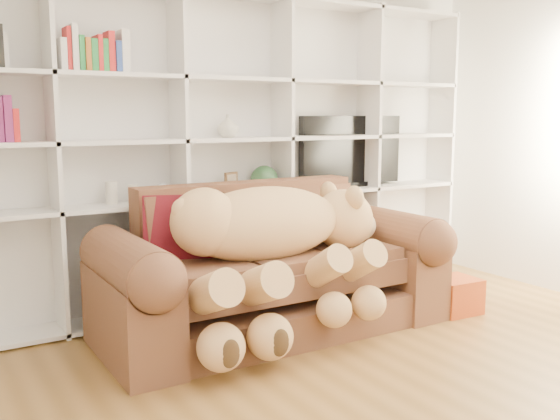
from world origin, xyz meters
TOP-DOWN VIEW (x-y plane):
  - wall_back at (0.00, 2.50)m, footprint 5.00×0.02m
  - bookshelf at (-0.24, 2.36)m, footprint 4.43×0.35m
  - sofa at (-0.05, 1.64)m, footprint 2.39×1.03m
  - teddy_bear at (-0.15, 1.44)m, footprint 1.66×0.94m
  - throw_pillow at (-0.66, 1.81)m, footprint 0.51×0.39m
  - gift_box at (1.32, 1.23)m, footprint 0.35×0.33m
  - tv at (1.18, 2.35)m, footprint 1.04×0.18m
  - picture_frame at (-0.02, 2.30)m, footprint 0.14×0.08m
  - green_vase at (0.28, 2.30)m, footprint 0.22×0.22m
  - figurine_tall at (-0.95, 2.30)m, footprint 0.09×0.09m
  - figurine_short at (-0.79, 2.30)m, footprint 0.10×0.10m
  - snow_globe at (-0.57, 2.30)m, footprint 0.12×0.12m
  - shelf_vase at (-0.04, 2.30)m, footprint 0.22×0.22m

SIDE VIEW (x-z plane):
  - gift_box at x=1.32m, z-range 0.00..0.26m
  - sofa at x=-0.05m, z-range -0.12..0.88m
  - teddy_bear at x=-0.15m, z-range 0.20..1.16m
  - throw_pillow at x=-0.66m, z-range 0.50..0.97m
  - figurine_short at x=-0.79m, z-range 0.86..1.00m
  - snow_globe at x=-0.57m, z-range 0.87..0.99m
  - figurine_tall at x=-0.95m, z-range 0.86..1.03m
  - picture_frame at x=-0.02m, z-range 0.87..1.05m
  - green_vase at x=0.28m, z-range 0.86..1.09m
  - tv at x=1.18m, z-range 0.86..1.47m
  - bookshelf at x=-0.24m, z-range 0.11..2.51m
  - wall_back at x=0.00m, z-range 0.00..2.70m
  - shelf_vase at x=-0.04m, z-range 1.31..1.49m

